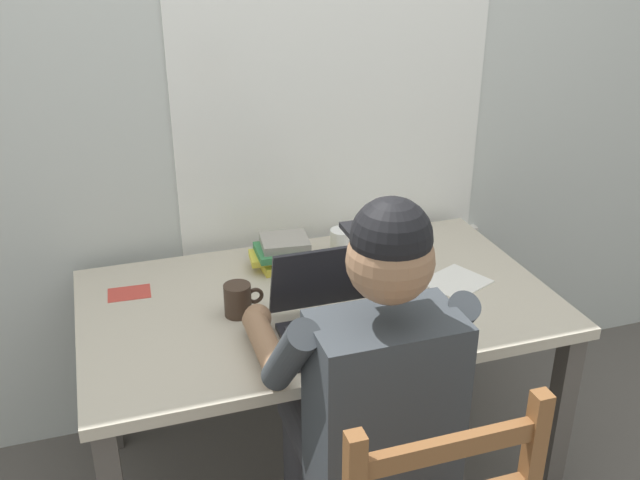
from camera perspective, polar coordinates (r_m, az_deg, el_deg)
ground_plane at (r=2.64m, az=-0.13°, el=-17.92°), size 8.00×8.00×0.00m
back_wall at (r=2.47m, az=-3.73°, el=13.16°), size 6.00×0.08×2.60m
desk at (r=2.27m, az=-0.15°, el=-6.40°), size 1.43×0.84×0.70m
seated_person at (r=1.83m, az=3.68°, el=-12.14°), size 0.50×0.60×1.26m
laptop at (r=2.04m, az=1.30°, el=-5.76°), size 0.33×0.30×0.23m
computer_mouse at (r=2.10m, az=7.46°, el=-6.20°), size 0.06×0.10×0.03m
coffee_mug_white at (r=2.45m, az=1.80°, el=-0.28°), size 0.12×0.08×0.10m
coffee_mug_dark at (r=2.13m, az=-6.46°, el=-4.71°), size 0.12×0.08×0.10m
book_stack_main at (r=2.39m, az=-2.97°, el=-1.00°), size 0.21×0.16×0.10m
paper_pile_near_laptop at (r=2.35m, az=10.68°, el=-3.27°), size 0.24×0.23×0.01m
paper_pile_back_corner at (r=2.55m, az=6.51°, el=-0.48°), size 0.23×0.20×0.02m
landscape_photo_print at (r=2.33m, az=-14.84°, el=-4.08°), size 0.13×0.10×0.00m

